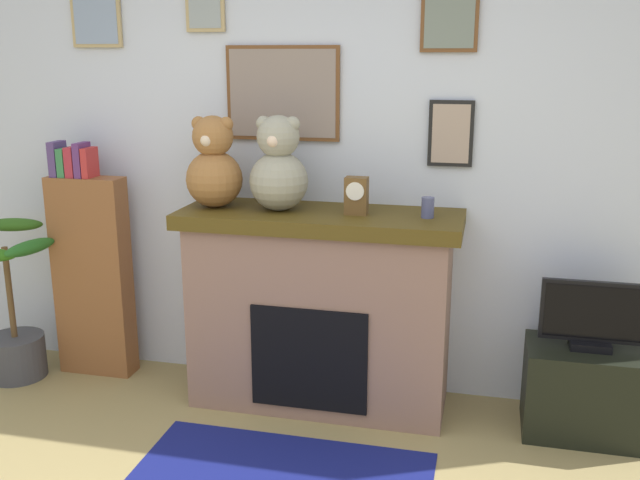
{
  "coord_description": "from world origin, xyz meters",
  "views": [
    {
      "loc": [
        0.97,
        -1.97,
        1.93
      ],
      "look_at": [
        0.1,
        1.68,
        0.95
      ],
      "focal_mm": 40.15,
      "sensor_mm": 36.0,
      "label": 1
    }
  ],
  "objects_px": {
    "fireplace": "(320,308)",
    "television": "(593,317)",
    "mantel_clock": "(356,196)",
    "teddy_bear_grey": "(214,166)",
    "tv_stand": "(585,391)",
    "potted_plant": "(12,325)",
    "teddy_bear_brown": "(279,168)",
    "candle_jar": "(428,208)",
    "bookshelf": "(92,270)"
  },
  "relations": [
    {
      "from": "fireplace",
      "to": "television",
      "type": "xyz_separation_m",
      "value": [
        1.42,
        -0.04,
        0.08
      ]
    },
    {
      "from": "mantel_clock",
      "to": "teddy_bear_grey",
      "type": "bearing_deg",
      "value": 179.96
    },
    {
      "from": "tv_stand",
      "to": "television",
      "type": "relative_size",
      "value": 1.19
    },
    {
      "from": "potted_plant",
      "to": "teddy_bear_brown",
      "type": "relative_size",
      "value": 1.88
    },
    {
      "from": "potted_plant",
      "to": "teddy_bear_brown",
      "type": "xyz_separation_m",
      "value": [
        1.66,
        0.12,
        1.0
      ]
    },
    {
      "from": "tv_stand",
      "to": "mantel_clock",
      "type": "height_order",
      "value": "mantel_clock"
    },
    {
      "from": "television",
      "to": "candle_jar",
      "type": "height_order",
      "value": "candle_jar"
    },
    {
      "from": "teddy_bear_brown",
      "to": "bookshelf",
      "type": "bearing_deg",
      "value": 176.12
    },
    {
      "from": "bookshelf",
      "to": "tv_stand",
      "type": "bearing_deg",
      "value": -2.0
    },
    {
      "from": "mantel_clock",
      "to": "candle_jar",
      "type": "bearing_deg",
      "value": 0.18
    },
    {
      "from": "mantel_clock",
      "to": "television",
      "type": "bearing_deg",
      "value": -0.85
    },
    {
      "from": "candle_jar",
      "to": "television",
      "type": "bearing_deg",
      "value": -1.3
    },
    {
      "from": "tv_stand",
      "to": "candle_jar",
      "type": "relative_size",
      "value": 5.69
    },
    {
      "from": "television",
      "to": "bookshelf",
      "type": "bearing_deg",
      "value": 177.97
    },
    {
      "from": "mantel_clock",
      "to": "tv_stand",
      "type": "bearing_deg",
      "value": -0.78
    },
    {
      "from": "candle_jar",
      "to": "teddy_bear_brown",
      "type": "bearing_deg",
      "value": -179.95
    },
    {
      "from": "fireplace",
      "to": "teddy_bear_grey",
      "type": "xyz_separation_m",
      "value": [
        -0.59,
        -0.02,
        0.77
      ]
    },
    {
      "from": "fireplace",
      "to": "candle_jar",
      "type": "height_order",
      "value": "candle_jar"
    },
    {
      "from": "fireplace",
      "to": "teddy_bear_brown",
      "type": "height_order",
      "value": "teddy_bear_brown"
    },
    {
      "from": "bookshelf",
      "to": "television",
      "type": "height_order",
      "value": "bookshelf"
    },
    {
      "from": "potted_plant",
      "to": "teddy_bear_grey",
      "type": "relative_size",
      "value": 1.92
    },
    {
      "from": "tv_stand",
      "to": "mantel_clock",
      "type": "distance_m",
      "value": 1.56
    },
    {
      "from": "tv_stand",
      "to": "teddy_bear_brown",
      "type": "height_order",
      "value": "teddy_bear_brown"
    },
    {
      "from": "television",
      "to": "teddy_bear_grey",
      "type": "bearing_deg",
      "value": 179.47
    },
    {
      "from": "teddy_bear_grey",
      "to": "tv_stand",
      "type": "bearing_deg",
      "value": -0.49
    },
    {
      "from": "tv_stand",
      "to": "teddy_bear_brown",
      "type": "bearing_deg",
      "value": 179.4
    },
    {
      "from": "candle_jar",
      "to": "teddy_bear_brown",
      "type": "xyz_separation_m",
      "value": [
        -0.8,
        -0.0,
        0.18
      ]
    },
    {
      "from": "tv_stand",
      "to": "television",
      "type": "bearing_deg",
      "value": -90.0
    },
    {
      "from": "fireplace",
      "to": "teddy_bear_grey",
      "type": "bearing_deg",
      "value": -178.23
    },
    {
      "from": "candle_jar",
      "to": "teddy_bear_brown",
      "type": "relative_size",
      "value": 0.21
    },
    {
      "from": "television",
      "to": "candle_jar",
      "type": "xyz_separation_m",
      "value": [
        -0.85,
        0.02,
        0.52
      ]
    },
    {
      "from": "candle_jar",
      "to": "mantel_clock",
      "type": "distance_m",
      "value": 0.38
    },
    {
      "from": "fireplace",
      "to": "candle_jar",
      "type": "xyz_separation_m",
      "value": [
        0.57,
        -0.02,
        0.6
      ]
    },
    {
      "from": "potted_plant",
      "to": "candle_jar",
      "type": "bearing_deg",
      "value": 2.81
    },
    {
      "from": "candle_jar",
      "to": "fireplace",
      "type": "bearing_deg",
      "value": 178.23
    },
    {
      "from": "bookshelf",
      "to": "teddy_bear_brown",
      "type": "relative_size",
      "value": 2.81
    },
    {
      "from": "mantel_clock",
      "to": "teddy_bear_brown",
      "type": "xyz_separation_m",
      "value": [
        -0.42,
        0.0,
        0.13
      ]
    },
    {
      "from": "bookshelf",
      "to": "mantel_clock",
      "type": "distance_m",
      "value": 1.74
    },
    {
      "from": "candle_jar",
      "to": "mantel_clock",
      "type": "xyz_separation_m",
      "value": [
        -0.37,
        -0.0,
        0.05
      ]
    },
    {
      "from": "fireplace",
      "to": "television",
      "type": "relative_size",
      "value": 2.96
    },
    {
      "from": "teddy_bear_grey",
      "to": "teddy_bear_brown",
      "type": "relative_size",
      "value": 0.98
    },
    {
      "from": "bookshelf",
      "to": "teddy_bear_grey",
      "type": "distance_m",
      "value": 1.09
    },
    {
      "from": "mantel_clock",
      "to": "teddy_bear_grey",
      "type": "distance_m",
      "value": 0.8
    },
    {
      "from": "television",
      "to": "teddy_bear_brown",
      "type": "height_order",
      "value": "teddy_bear_brown"
    },
    {
      "from": "candle_jar",
      "to": "teddy_bear_grey",
      "type": "xyz_separation_m",
      "value": [
        -1.17,
        -0.0,
        0.17
      ]
    },
    {
      "from": "potted_plant",
      "to": "teddy_bear_brown",
      "type": "bearing_deg",
      "value": 4.13
    },
    {
      "from": "fireplace",
      "to": "television",
      "type": "distance_m",
      "value": 1.42
    },
    {
      "from": "bookshelf",
      "to": "potted_plant",
      "type": "bearing_deg",
      "value": -155.33
    },
    {
      "from": "fireplace",
      "to": "candle_jar",
      "type": "distance_m",
      "value": 0.83
    },
    {
      "from": "mantel_clock",
      "to": "teddy_bear_brown",
      "type": "distance_m",
      "value": 0.44
    }
  ]
}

